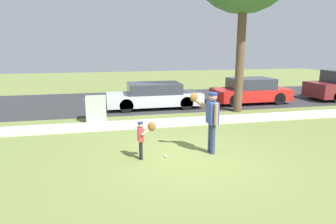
% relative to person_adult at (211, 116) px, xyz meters
% --- Properties ---
extents(ground_plane, '(48.00, 48.00, 0.00)m').
position_rel_person_adult_xyz_m(ground_plane, '(-0.63, 3.38, -1.10)').
color(ground_plane, olive).
extents(sidewalk_strip, '(36.00, 1.20, 0.06)m').
position_rel_person_adult_xyz_m(sidewalk_strip, '(-0.63, 3.48, -1.07)').
color(sidewalk_strip, beige).
rests_on(sidewalk_strip, ground).
extents(road_surface, '(36.00, 6.80, 0.02)m').
position_rel_person_adult_xyz_m(road_surface, '(-0.63, 8.48, -1.09)').
color(road_surface, '#2D2D30').
rests_on(road_surface, ground).
extents(person_adult, '(0.71, 0.64, 1.77)m').
position_rel_person_adult_xyz_m(person_adult, '(0.00, 0.00, 0.00)').
color(person_adult, navy).
rests_on(person_adult, ground).
extents(person_child, '(0.47, 0.41, 1.08)m').
position_rel_person_adult_xyz_m(person_child, '(-1.94, -0.10, -0.39)').
color(person_child, black).
rests_on(person_child, ground).
extents(baseball, '(0.07, 0.07, 0.07)m').
position_rel_person_adult_xyz_m(baseball, '(-1.33, -0.08, -1.06)').
color(baseball, white).
rests_on(baseball, ground).
extents(utility_cabinet, '(0.79, 0.65, 1.03)m').
position_rel_person_adult_xyz_m(utility_cabinet, '(-3.26, 4.39, -0.58)').
color(utility_cabinet, '#9EB293').
rests_on(utility_cabinet, ground).
extents(parked_sedan_silver, '(4.60, 1.80, 1.23)m').
position_rel_person_adult_xyz_m(parked_sedan_silver, '(-0.52, 6.49, -0.48)').
color(parked_sedan_silver, silver).
rests_on(parked_sedan_silver, road_surface).
extents(parked_hatchback_red, '(4.00, 1.75, 1.33)m').
position_rel_person_adult_xyz_m(parked_hatchback_red, '(4.70, 6.60, -0.44)').
color(parked_hatchback_red, red).
rests_on(parked_hatchback_red, road_surface).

